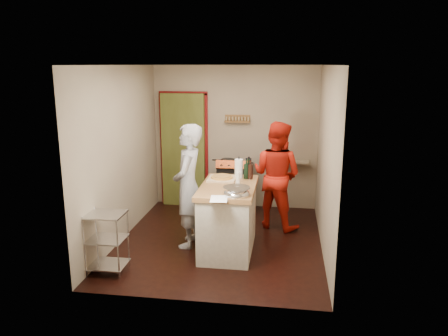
{
  "coord_description": "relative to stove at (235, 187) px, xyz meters",
  "views": [
    {
      "loc": [
        0.94,
        -6.11,
        2.61
      ],
      "look_at": [
        0.05,
        0.0,
        1.14
      ],
      "focal_mm": 35.0,
      "sensor_mm": 36.0,
      "label": 1
    }
  ],
  "objects": [
    {
      "name": "back_wall",
      "position": [
        -0.69,
        0.36,
        0.68
      ],
      "size": [
        3.0,
        0.44,
        2.6
      ],
      "color": "gray",
      "rests_on": "ground"
    },
    {
      "name": "left_wall",
      "position": [
        -1.55,
        -1.42,
        0.85
      ],
      "size": [
        0.04,
        3.5,
        2.6
      ],
      "primitive_type": "cube",
      "color": "gray",
      "rests_on": "ground"
    },
    {
      "name": "stove",
      "position": [
        0.0,
        0.0,
        0.0
      ],
      "size": [
        0.6,
        0.63,
        1.0
      ],
      "color": "black",
      "rests_on": "ground"
    },
    {
      "name": "person_red",
      "position": [
        0.75,
        -0.67,
        0.42
      ],
      "size": [
        1.05,
        0.97,
        1.74
      ],
      "primitive_type": "imported",
      "rotation": [
        0.0,
        0.0,
        2.67
      ],
      "color": "#B5190C",
      "rests_on": "ground"
    },
    {
      "name": "person_stripe",
      "position": [
        -0.49,
        -1.61,
        0.45
      ],
      "size": [
        0.43,
        0.66,
        1.8
      ],
      "primitive_type": "imported",
      "rotation": [
        0.0,
        0.0,
        -1.58
      ],
      "color": "silver",
      "rests_on": "ground"
    },
    {
      "name": "right_wall",
      "position": [
        1.45,
        -1.42,
        0.85
      ],
      "size": [
        0.04,
        3.5,
        2.6
      ],
      "primitive_type": "cube",
      "color": "gray",
      "rests_on": "ground"
    },
    {
      "name": "wire_shelving",
      "position": [
        -1.33,
        -2.62,
        -0.01
      ],
      "size": [
        0.48,
        0.4,
        0.8
      ],
      "color": "silver",
      "rests_on": "ground"
    },
    {
      "name": "island",
      "position": [
        0.11,
        -1.73,
        0.06
      ],
      "size": [
        0.76,
        1.44,
        1.28
      ],
      "color": "beige",
      "rests_on": "ground"
    },
    {
      "name": "ceiling",
      "position": [
        -0.05,
        -1.42,
        2.16
      ],
      "size": [
        3.0,
        3.5,
        0.02
      ],
      "primitive_type": "cube",
      "color": "white",
      "rests_on": "back_wall"
    },
    {
      "name": "floor",
      "position": [
        -0.05,
        -1.42,
        -0.45
      ],
      "size": [
        3.5,
        3.5,
        0.0
      ],
      "primitive_type": "plane",
      "color": "black",
      "rests_on": "ground"
    }
  ]
}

